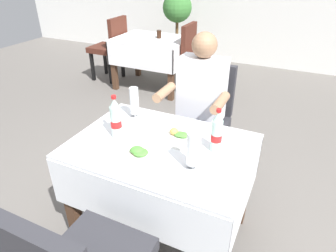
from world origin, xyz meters
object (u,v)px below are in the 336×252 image
(seated_diner_far, at_px, (199,105))
(cola_bottle_secondary, at_px, (217,133))
(plate_near_camera, at_px, (137,153))
(beer_glass_left, at_px, (134,103))
(cola_bottle_primary, at_px, (116,119))
(potted_plant_corner, at_px, (177,20))
(beer_glass_middle, at_px, (193,151))
(background_dining_table, at_px, (152,51))
(chair_far_diner_seat, at_px, (202,116))
(background_chair_right, at_px, (199,57))
(background_chair_left, at_px, (111,45))
(background_table_tumbler, at_px, (159,34))
(main_dining_table, at_px, (161,168))
(plate_far_diner, at_px, (175,135))

(seated_diner_far, xyz_separation_m, cola_bottle_secondary, (0.32, -0.59, 0.14))
(plate_near_camera, bearing_deg, beer_glass_left, 122.27)
(cola_bottle_primary, height_order, potted_plant_corner, potted_plant_corner)
(beer_glass_middle, xyz_separation_m, background_dining_table, (-1.60, 2.54, -0.30))
(chair_far_diner_seat, height_order, background_chair_right, same)
(beer_glass_middle, distance_m, background_chair_left, 3.45)
(plate_near_camera, relative_size, background_chair_left, 0.23)
(chair_far_diner_seat, bearing_deg, background_dining_table, 129.50)
(plate_near_camera, bearing_deg, cola_bottle_secondary, 31.78)
(background_dining_table, distance_m, background_table_tumbler, 0.26)
(main_dining_table, xyz_separation_m, background_chair_right, (-0.62, 2.41, 0.00))
(cola_bottle_primary, bearing_deg, plate_near_camera, -29.80)
(beer_glass_middle, height_order, background_chair_right, background_chair_right)
(seated_diner_far, xyz_separation_m, potted_plant_corner, (-1.40, 2.76, 0.09))
(beer_glass_middle, bearing_deg, beer_glass_left, 147.19)
(cola_bottle_secondary, bearing_deg, background_chair_left, 135.68)
(chair_far_diner_seat, relative_size, beer_glass_left, 4.34)
(main_dining_table, relative_size, potted_plant_corner, 0.87)
(plate_near_camera, relative_size, background_table_tumbler, 2.04)
(potted_plant_corner, bearing_deg, background_chair_left, -122.92)
(cola_bottle_primary, bearing_deg, seated_diner_far, 67.52)
(cola_bottle_primary, height_order, cola_bottle_secondary, cola_bottle_primary)
(plate_near_camera, xyz_separation_m, cola_bottle_secondary, (0.39, 0.24, 0.10))
(background_chair_left, xyz_separation_m, background_chair_right, (1.45, 0.00, 0.00))
(beer_glass_left, height_order, cola_bottle_secondary, cola_bottle_secondary)
(background_dining_table, bearing_deg, plate_far_diner, -58.88)
(plate_far_diner, relative_size, cola_bottle_primary, 0.92)
(main_dining_table, xyz_separation_m, chair_far_diner_seat, (-0.00, 0.78, 0.00))
(plate_near_camera, height_order, cola_bottle_secondary, cola_bottle_secondary)
(beer_glass_left, bearing_deg, cola_bottle_secondary, -13.85)
(seated_diner_far, bearing_deg, cola_bottle_primary, -112.48)
(cola_bottle_secondary, height_order, background_chair_left, cola_bottle_secondary)
(seated_diner_far, height_order, beer_glass_left, seated_diner_far)
(chair_far_diner_seat, height_order, background_chair_left, same)
(plate_near_camera, bearing_deg, chair_far_diner_seat, 85.54)
(plate_far_diner, distance_m, background_chair_right, 2.38)
(plate_far_diner, bearing_deg, beer_glass_middle, -49.39)
(main_dining_table, bearing_deg, plate_near_camera, -115.04)
(chair_far_diner_seat, height_order, background_table_tumbler, chair_far_diner_seat)
(beer_glass_left, distance_m, background_table_tumbler, 2.39)
(plate_far_diner, relative_size, cola_bottle_secondary, 0.95)
(plate_far_diner, relative_size, potted_plant_corner, 0.21)
(cola_bottle_primary, bearing_deg, beer_glass_left, 96.55)
(chair_far_diner_seat, distance_m, background_table_tumbler, 2.09)
(beer_glass_left, bearing_deg, background_table_tumbler, 112.72)
(plate_far_diner, distance_m, beer_glass_left, 0.39)
(seated_diner_far, bearing_deg, background_table_tumbler, 125.01)
(chair_far_diner_seat, height_order, cola_bottle_secondary, cola_bottle_secondary)
(background_chair_left, distance_m, background_chair_right, 1.45)
(chair_far_diner_seat, distance_m, beer_glass_middle, 0.99)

